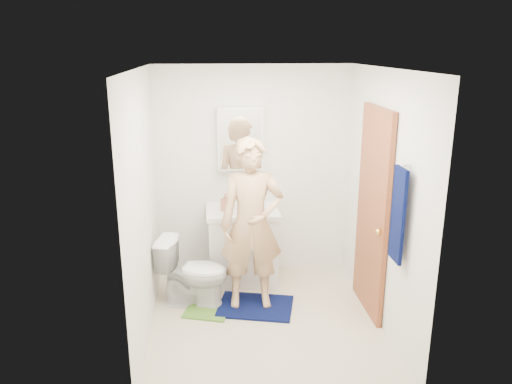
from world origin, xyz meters
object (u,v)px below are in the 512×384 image
Objects in this scene: medicine_cabinet at (240,138)px; vanity_cabinet at (243,247)px; towel at (398,215)px; man at (252,224)px; toilet at (193,272)px; toothbrush_cup at (254,201)px; soap_dispenser at (225,202)px.

vanity_cabinet is at bearing -90.00° from medicine_cabinet.
man is at bearing 141.93° from towel.
toilet is (-0.54, -0.74, -1.24)m from medicine_cabinet.
soap_dispenser is at bearing -154.85° from toothbrush_cup.
towel is 1.48m from man.
vanity_cabinet is 0.78m from man.
soap_dispenser is at bearing -174.32° from vanity_cabinet.
medicine_cabinet is 0.72m from soap_dispenser.
toothbrush_cup is at bearing -32.22° from medicine_cabinet.
medicine_cabinet is at bearing -22.23° from toilet.
soap_dispenser is 1.63× the size of toothbrush_cup.
soap_dispenser is at bearing -21.87° from toilet.
medicine_cabinet reaches higher than man.
vanity_cabinet is at bearing -32.57° from toilet.
man reaches higher than toothbrush_cup.
vanity_cabinet is 0.46× the size of man.
vanity_cabinet is 4.08× the size of soap_dispenser.
soap_dispenser is (0.36, 0.49, 0.59)m from toilet.
towel reaches higher than toilet.
vanity_cabinet is 0.58m from soap_dispenser.
towel is at bearing -57.37° from toothbrush_cup.
towel is at bearing -47.07° from soap_dispenser.
man is (0.59, -0.09, 0.53)m from toilet.
toilet is at bearing -126.43° from medicine_cabinet.
soap_dispenser is (-0.18, -0.24, -0.65)m from medicine_cabinet.
medicine_cabinet reaches higher than towel.
vanity_cabinet reaches higher than toilet.
toothbrush_cup is at bearing -32.52° from toilet.
toilet is 0.80m from man.
toilet is 0.85m from soap_dispenser.
toothbrush_cup is (0.33, 0.15, -0.05)m from soap_dispenser.
towel is at bearing -105.31° from toilet.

